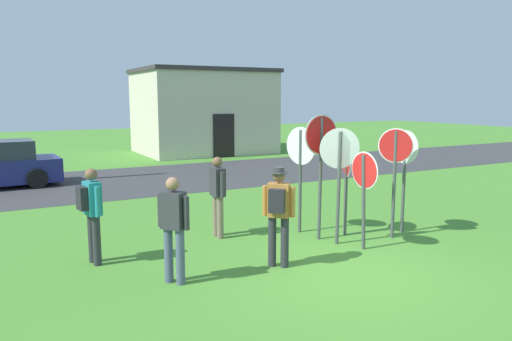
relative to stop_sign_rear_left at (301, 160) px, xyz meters
The scene contains 14 objects.
ground_plane 3.06m from the stop_sign_rear_left, 106.63° to the right, with size 80.00×80.00×0.00m, color #47842D.
street_asphalt 8.53m from the stop_sign_rear_left, 95.16° to the left, with size 60.00×6.40×0.01m, color #38383A.
building_background 16.05m from the stop_sign_rear_left, 75.27° to the left, with size 6.65×5.36×4.34m.
stop_sign_rear_left is the anchor object (origin of this frame).
stop_sign_nearest 1.12m from the stop_sign_rear_left, 81.53° to the right, with size 0.75×0.33×2.31m.
stop_sign_tallest 0.98m from the stop_sign_rear_left, 41.09° to the right, with size 0.36×0.71×2.03m.
stop_sign_far_back 0.69m from the stop_sign_rear_left, 85.70° to the right, with size 0.80×0.10×2.56m.
stop_sign_leaning_left 2.22m from the stop_sign_rear_left, 28.42° to the right, with size 0.07×0.71×2.21m.
stop_sign_leaning_right 1.67m from the stop_sign_rear_left, 76.67° to the right, with size 0.15×0.71×1.89m.
stop_sign_rear_right 1.93m from the stop_sign_rear_left, 41.28° to the right, with size 0.45×0.56×2.28m.
person_holding_notes 3.74m from the stop_sign_rear_left, 155.26° to the right, with size 0.39×0.48×1.69m.
person_on_left 1.89m from the stop_sign_rear_left, 164.37° to the left, with size 0.22×0.57×1.69m.
person_near_signs 2.34m from the stop_sign_rear_left, 132.68° to the right, with size 0.48×0.47×1.74m.
person_in_blue 4.35m from the stop_sign_rear_left, behind, with size 0.40×0.56×1.69m.
Camera 1 is at (-4.94, -6.09, 2.89)m, focal length 34.26 mm.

